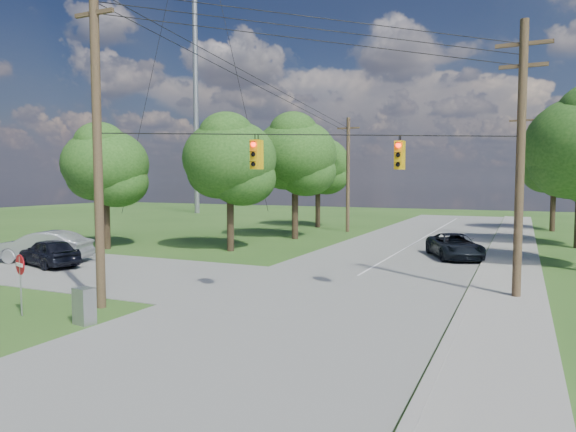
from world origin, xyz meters
The scene contains 20 objects.
ground centered at (0.00, 0.00, 0.00)m, with size 140.00×140.00×0.00m, color #2C531B.
main_road centered at (2.00, 5.00, 0.01)m, with size 10.00×100.00×0.03m, color gray.
sidewalk_east centered at (8.70, 5.00, 0.06)m, with size 2.60×100.00×0.12m, color gray.
pole_sw centered at (-4.60, 0.40, 6.23)m, with size 2.00×0.32×12.00m.
pole_ne centered at (8.90, 8.00, 5.47)m, with size 2.00×0.32×10.50m.
pole_north_e centered at (8.90, 30.00, 5.13)m, with size 2.00×0.32×10.00m.
pole_north_w centered at (-5.00, 30.00, 5.13)m, with size 2.00×0.32×10.00m.
power_lines centered at (1.50, 11.54, 9.15)m, with size 13.93×29.62×4.93m.
traffic_signals centered at (2.55, 4.43, 5.50)m, with size 4.91×3.27×1.05m.
radio_mast centered at (-32.00, 46.00, 22.50)m, with size 0.70×0.70×45.00m, color gray.
tree_w_near centered at (-8.00, 15.00, 5.92)m, with size 6.00×6.00×8.40m.
tree_w_mid centered at (-7.00, 23.00, 6.58)m, with size 6.40×6.40×9.22m.
tree_w_far centered at (-9.00, 33.00, 6.25)m, with size 6.00×6.00×8.73m.
tree_e_far centered at (11.50, 38.00, 5.92)m, with size 5.80×5.80×8.32m.
tree_cross_n centered at (-16.00, 12.50, 5.59)m, with size 5.60×5.60×7.91m.
car_cross_dark centered at (-13.57, 5.82, 0.77)m, with size 1.74×4.33×1.48m, color black.
car_cross_silver centered at (-15.03, 6.67, 0.89)m, with size 1.82×5.21×1.72m, color #A3A5AA.
car_main_north centered at (5.50, 17.72, 0.74)m, with size 2.34×5.08×1.41m, color black.
control_cabinet centered at (-3.50, -1.43, 0.58)m, with size 0.64×0.46×1.16m, color gray.
do_not_enter_sign centered at (-6.19, -1.59, 1.54)m, with size 0.67×0.24×2.09m.
Camera 1 is at (9.02, -13.27, 4.56)m, focal length 32.00 mm.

